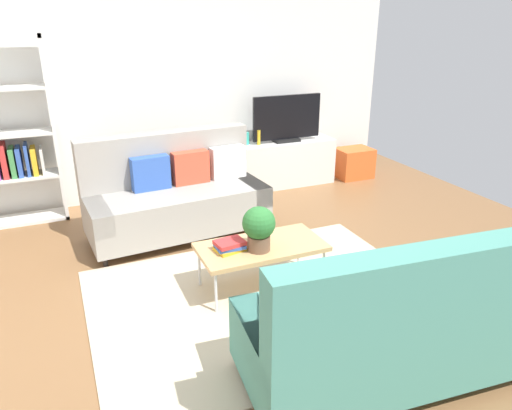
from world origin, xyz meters
TOP-DOWN VIEW (x-y plane):
  - ground_plane at (0.00, 0.00)m, footprint 7.68×7.68m
  - wall_far at (0.00, 2.80)m, footprint 6.40×0.12m
  - area_rug at (0.10, -0.20)m, footprint 2.90×2.20m
  - couch_beige at (-0.25, 1.42)m, footprint 1.96×0.98m
  - couch_green at (0.43, -1.42)m, footprint 1.97×1.00m
  - coffee_table at (0.15, 0.00)m, footprint 1.10×0.56m
  - tv_console at (1.60, 2.46)m, footprint 1.40×0.44m
  - tv at (1.60, 2.44)m, footprint 1.00×0.20m
  - bookshelf at (-1.92, 2.48)m, footprint 1.10×0.36m
  - storage_trunk at (2.70, 2.36)m, footprint 0.52×0.40m
  - potted_plant at (0.09, -0.08)m, footprint 0.28×0.28m
  - table_book_0 at (-0.14, 0.01)m, footprint 0.27×0.22m
  - table_book_1 at (-0.14, 0.01)m, footprint 0.24×0.18m
  - table_book_2 at (-0.14, 0.01)m, footprint 0.26×0.21m
  - vase_0 at (1.02, 2.51)m, footprint 0.09×0.09m
  - bottle_0 at (1.17, 2.42)m, footprint 0.05×0.05m

SIDE VIEW (x-z plane):
  - ground_plane at x=0.00m, z-range 0.00..0.00m
  - area_rug at x=0.10m, z-range 0.00..0.01m
  - storage_trunk at x=2.70m, z-range 0.00..0.44m
  - tv_console at x=1.60m, z-range 0.00..0.64m
  - coffee_table at x=0.15m, z-range 0.18..0.60m
  - table_book_0 at x=-0.14m, z-range 0.42..0.45m
  - couch_green at x=0.43m, z-range -0.11..0.99m
  - couch_beige at x=-0.25m, z-range -0.10..1.00m
  - table_book_1 at x=-0.14m, z-range 0.45..0.47m
  - table_book_2 at x=-0.14m, z-range 0.47..0.51m
  - potted_plant at x=0.09m, z-range 0.44..0.83m
  - vase_0 at x=1.02m, z-range 0.64..0.81m
  - bottle_0 at x=1.17m, z-range 0.64..0.84m
  - tv at x=1.60m, z-range 0.63..1.27m
  - bookshelf at x=-1.92m, z-range -0.09..2.01m
  - wall_far at x=0.00m, z-range 0.00..2.90m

